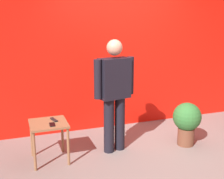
# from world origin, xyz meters

# --- Properties ---
(ground_plane) EXTENTS (12.00, 12.00, 0.00)m
(ground_plane) POSITION_xyz_m (0.00, 0.00, 0.00)
(ground_plane) COLOR gray
(back_wall_red) EXTENTS (5.15, 0.12, 2.78)m
(back_wall_red) POSITION_xyz_m (0.00, 1.55, 1.39)
(back_wall_red) COLOR red
(back_wall_red) RESTS_ON ground_plane
(standing_person) EXTENTS (0.66, 0.31, 1.67)m
(standing_person) POSITION_xyz_m (-0.56, 0.52, 0.94)
(standing_person) COLOR black
(standing_person) RESTS_ON ground_plane
(side_table) EXTENTS (0.50, 0.50, 0.57)m
(side_table) POSITION_xyz_m (-1.53, 0.51, 0.48)
(side_table) COLOR olive
(side_table) RESTS_ON ground_plane
(cell_phone) EXTENTS (0.08, 0.15, 0.01)m
(cell_phone) POSITION_xyz_m (-1.49, 0.40, 0.57)
(cell_phone) COLOR black
(cell_phone) RESTS_ON side_table
(tv_remote) EXTENTS (0.09, 0.18, 0.02)m
(tv_remote) POSITION_xyz_m (-1.44, 0.57, 0.58)
(tv_remote) COLOR black
(tv_remote) RESTS_ON side_table
(potted_plant) EXTENTS (0.44, 0.44, 0.69)m
(potted_plant) POSITION_xyz_m (0.57, 0.32, 0.41)
(potted_plant) COLOR brown
(potted_plant) RESTS_ON ground_plane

